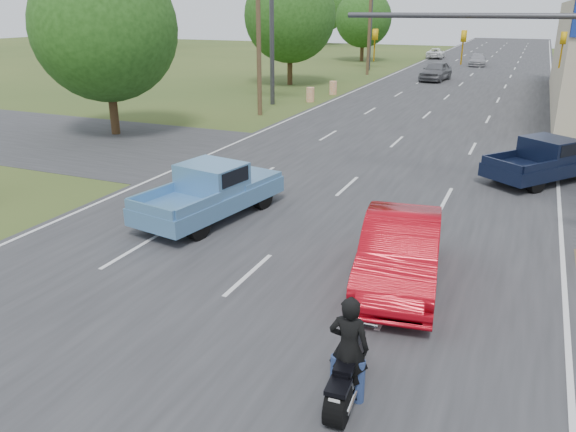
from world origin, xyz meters
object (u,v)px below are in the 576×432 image
at_px(rider, 348,353).
at_px(distant_car_silver, 478,60).
at_px(navy_pickup, 548,159).
at_px(red_convertible, 400,251).
at_px(distant_car_grey, 436,71).
at_px(motorcycle, 347,377).
at_px(distant_car_white, 436,53).
at_px(blue_pickup, 213,190).

relative_size(rider, distant_car_silver, 0.41).
distance_m(rider, navy_pickup, 15.60).
relative_size(red_convertible, distant_car_grey, 1.01).
height_order(distant_car_grey, distant_car_silver, distant_car_grey).
bearing_deg(motorcycle, distant_car_silver, 90.40).
relative_size(motorcycle, distant_car_white, 0.48).
height_order(navy_pickup, distant_car_white, navy_pickup).
distance_m(red_convertible, distant_car_grey, 41.11).
height_order(red_convertible, blue_pickup, blue_pickup).
bearing_deg(distant_car_silver, distant_car_grey, -101.27).
bearing_deg(rider, red_convertible, -91.19).
bearing_deg(distant_car_white, distant_car_grey, 96.09).
bearing_deg(distant_car_silver, motorcycle, -90.11).
distance_m(navy_pickup, distant_car_grey, 31.36).
bearing_deg(distant_car_grey, distant_car_silver, 88.67).
xyz_separation_m(navy_pickup, distant_car_white, (-13.23, 53.81, -0.21)).
bearing_deg(distant_car_white, navy_pickup, 100.41).
bearing_deg(navy_pickup, distant_car_silver, 135.95).
height_order(red_convertible, navy_pickup, navy_pickup).
relative_size(blue_pickup, distant_car_white, 1.21).
relative_size(red_convertible, distant_car_white, 1.11).
bearing_deg(red_convertible, navy_pickup, 64.92).
relative_size(distant_car_silver, distant_car_white, 0.99).
xyz_separation_m(motorcycle, navy_pickup, (3.04, 15.36, 0.35)).
relative_size(distant_car_grey, distant_car_white, 1.10).
height_order(navy_pickup, distant_car_silver, navy_pickup).
distance_m(red_convertible, distant_car_white, 65.28).
xyz_separation_m(blue_pickup, distant_car_grey, (0.42, 38.43, -0.02)).
xyz_separation_m(blue_pickup, distant_car_silver, (2.43, 54.26, -0.22)).
bearing_deg(distant_car_white, rider, 94.97).
xyz_separation_m(rider, navy_pickup, (3.05, 15.30, -0.09)).
bearing_deg(navy_pickup, motorcycle, -64.23).
relative_size(red_convertible, distant_car_silver, 1.12).
xyz_separation_m(distant_car_silver, distant_car_white, (-6.00, 8.01, -0.02)).
relative_size(motorcycle, rider, 1.17).
xyz_separation_m(blue_pickup, navy_pickup, (9.66, 8.46, -0.04)).
distance_m(rider, distant_car_white, 69.86).
height_order(motorcycle, blue_pickup, blue_pickup).
distance_m(motorcycle, distant_car_silver, 61.30).
bearing_deg(motorcycle, red_convertible, 88.82).
distance_m(rider, distant_car_grey, 45.69).
xyz_separation_m(distant_car_grey, distant_car_white, (-3.99, 23.84, -0.22)).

